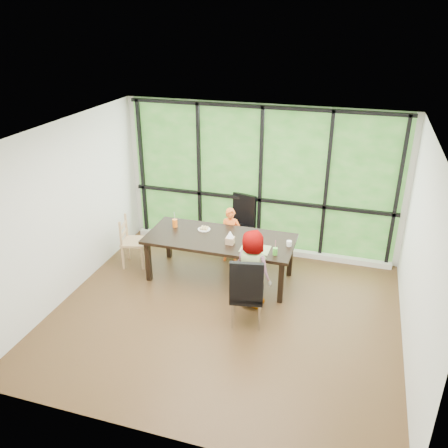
{
  "coord_description": "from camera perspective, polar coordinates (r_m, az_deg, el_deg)",
  "views": [
    {
      "loc": [
        1.65,
        -5.41,
        4.1
      ],
      "look_at": [
        -0.28,
        0.9,
        1.05
      ],
      "focal_mm": 37.12,
      "sensor_mm": 36.0,
      "label": 1
    }
  ],
  "objects": [
    {
      "name": "plate_far",
      "position": [
        7.78,
        -2.47,
        -0.66
      ],
      "size": [
        0.21,
        0.21,
        0.01
      ],
      "primitive_type": "cylinder",
      "color": "white",
      "rests_on": "dining_table"
    },
    {
      "name": "chair_interior_leather",
      "position": [
        6.56,
        2.86,
        -8.07
      ],
      "size": [
        0.54,
        0.54,
        1.08
      ],
      "primitive_type": "cube",
      "rotation": [
        0.0,
        0.0,
        3.32
      ],
      "color": "black",
      "rests_on": "ground"
    },
    {
      "name": "green_cup",
      "position": [
        7.01,
        6.32,
        -3.37
      ],
      "size": [
        0.07,
        0.07,
        0.11
      ],
      "primitive_type": "cylinder",
      "color": "#55C23B",
      "rests_on": "dining_table"
    },
    {
      "name": "orange_cup",
      "position": [
        7.9,
        -6.06,
        0.11
      ],
      "size": [
        0.09,
        0.09,
        0.14
      ],
      "primitive_type": "cylinder",
      "color": "orange",
      "rests_on": "dining_table"
    },
    {
      "name": "window_sill",
      "position": [
        8.73,
        4.15,
        -2.89
      ],
      "size": [
        4.8,
        0.12,
        0.1
      ],
      "primitive_type": "cube",
      "color": "silver",
      "rests_on": "ground"
    },
    {
      "name": "chair_end_beech",
      "position": [
        8.19,
        -11.0,
        -2.14
      ],
      "size": [
        0.48,
        0.5,
        0.9
      ],
      "primitive_type": "cube",
      "rotation": [
        0.0,
        0.0,
        1.79
      ],
      "color": "tan",
      "rests_on": "ground"
    },
    {
      "name": "foliage_backdrop",
      "position": [
        8.29,
        4.55,
        5.35
      ],
      "size": [
        4.8,
        0.02,
        2.65
      ],
      "primitive_type": "cube",
      "color": "#235318",
      "rests_on": "back_wall"
    },
    {
      "name": "tissue_box",
      "position": [
        7.3,
        0.75,
        -2.04
      ],
      "size": [
        0.13,
        0.13,
        0.11
      ],
      "primitive_type": "cube",
      "color": "tan",
      "rests_on": "dining_table"
    },
    {
      "name": "child_toddler",
      "position": [
        8.16,
        0.81,
        -1.37
      ],
      "size": [
        0.4,
        0.3,
        1.0
      ],
      "primitive_type": "imported",
      "rotation": [
        0.0,
        0.0,
        0.16
      ],
      "color": "orange",
      "rests_on": "ground"
    },
    {
      "name": "white_mug",
      "position": [
        7.3,
        8.03,
        -2.39
      ],
      "size": [
        0.08,
        0.08,
        0.08
      ],
      "primitive_type": "cylinder",
      "color": "white",
      "rests_on": "dining_table"
    },
    {
      "name": "straw_white",
      "position": [
        7.85,
        -6.1,
        0.82
      ],
      "size": [
        0.01,
        0.04,
        0.2
      ],
      "primitive_type": "cylinder",
      "rotation": [
        0.14,
        0.0,
        0.0
      ],
      "color": "white",
      "rests_on": "orange_cup"
    },
    {
      "name": "window_mullions",
      "position": [
        8.25,
        4.49,
        5.26
      ],
      "size": [
        4.8,
        0.06,
        2.65
      ],
      "primitive_type": null,
      "color": "black",
      "rests_on": "back_wall"
    },
    {
      "name": "crepe_rolls_near",
      "position": [
        7.14,
        3.84,
        -2.94
      ],
      "size": [
        0.15,
        0.12,
        0.04
      ],
      "primitive_type": null,
      "color": "tan",
      "rests_on": "plate_near"
    },
    {
      "name": "child_older",
      "position": [
        6.92,
        3.69,
        -5.52
      ],
      "size": [
        0.69,
        0.57,
        1.23
      ],
      "primitive_type": "imported",
      "rotation": [
        0.0,
        0.0,
        2.8
      ],
      "color": "gray",
      "rests_on": "ground"
    },
    {
      "name": "dining_table",
      "position": [
        7.69,
        -0.5,
        -4.18
      ],
      "size": [
        2.48,
        1.22,
        0.75
      ],
      "primitive_type": "cube",
      "rotation": [
        0.0,
        0.0,
        -0.08
      ],
      "color": "black",
      "rests_on": "ground"
    },
    {
      "name": "tissue",
      "position": [
        7.25,
        0.76,
        -1.26
      ],
      "size": [
        0.12,
        0.12,
        0.11
      ],
      "primitive_type": "cone",
      "color": "white",
      "rests_on": "tissue_box"
    },
    {
      "name": "ground",
      "position": [
        6.99,
        0.04,
        -11.13
      ],
      "size": [
        5.0,
        5.0,
        0.0
      ],
      "primitive_type": "plane",
      "color": "black",
      "rests_on": "ground"
    },
    {
      "name": "back_wall",
      "position": [
        8.3,
        4.59,
        5.39
      ],
      "size": [
        5.0,
        0.0,
        5.0
      ],
      "primitive_type": "plane",
      "rotation": [
        1.57,
        0.0,
        0.0
      ],
      "color": "silver",
      "rests_on": "ground"
    },
    {
      "name": "chair_window_leather",
      "position": [
        8.44,
        1.84,
        -0.15
      ],
      "size": [
        0.57,
        0.57,
        1.08
      ],
      "primitive_type": "cube",
      "rotation": [
        0.0,
        0.0,
        -0.27
      ],
      "color": "black",
      "rests_on": "ground"
    },
    {
      "name": "crepe_rolls_far",
      "position": [
        7.77,
        -2.47,
        -0.49
      ],
      "size": [
        0.15,
        0.12,
        0.04
      ],
      "primitive_type": null,
      "color": "tan",
      "rests_on": "plate_far"
    },
    {
      "name": "straw_pink",
      "position": [
        6.97,
        6.35,
        -2.66
      ],
      "size": [
        0.01,
        0.04,
        0.2
      ],
      "primitive_type": "cylinder",
      "rotation": [
        0.14,
        0.0,
        0.0
      ],
      "color": "pink",
      "rests_on": "green_cup"
    },
    {
      "name": "plate_near",
      "position": [
        7.15,
        3.84,
        -3.12
      ],
      "size": [
        0.24,
        0.24,
        0.01
      ],
      "primitive_type": "cylinder",
      "color": "white",
      "rests_on": "dining_table"
    },
    {
      "name": "placemat",
      "position": [
        7.17,
        3.86,
        -3.07
      ],
      "size": [
        0.45,
        0.33,
        0.01
      ],
      "primitive_type": "cube",
      "color": "tan",
      "rests_on": "dining_table"
    }
  ]
}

